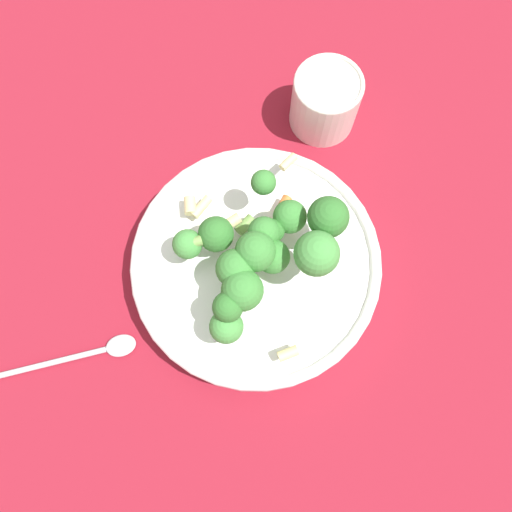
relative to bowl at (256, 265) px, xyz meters
name	(u,v)px	position (x,y,z in m)	size (l,w,h in m)	color
ground_plane	(256,271)	(0.00, 0.00, -0.03)	(3.00, 3.00, 0.00)	maroon
bowl	(256,265)	(0.00, 0.00, 0.00)	(0.30, 0.30, 0.05)	white
pasta_salad	(263,252)	(-0.01, -0.01, 0.07)	(0.24, 0.19, 0.10)	#8CB766
cup	(325,101)	(0.22, -0.06, 0.02)	(0.09, 0.09, 0.08)	silver
spoon	(89,353)	(-0.13, 0.18, -0.02)	(0.08, 0.17, 0.01)	silver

